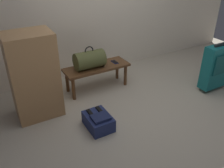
% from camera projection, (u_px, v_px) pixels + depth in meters
% --- Properties ---
extents(ground_plane, '(6.60, 6.60, 0.00)m').
position_uv_depth(ground_plane, '(152.00, 113.00, 3.21)').
color(ground_plane, '#B2A893').
extents(bench, '(1.00, 0.36, 0.38)m').
position_uv_depth(bench, '(97.00, 70.00, 3.63)').
color(bench, brown).
rests_on(bench, ground).
extents(duffel_bag_olive, '(0.44, 0.26, 0.34)m').
position_uv_depth(duffel_bag_olive, '(90.00, 60.00, 3.49)').
color(duffel_bag_olive, '#51562D').
rests_on(duffel_bag_olive, bench).
extents(cell_phone, '(0.07, 0.14, 0.01)m').
position_uv_depth(cell_phone, '(115.00, 62.00, 3.73)').
color(cell_phone, '#191E4C').
rests_on(cell_phone, bench).
extents(suitcase_upright_teal, '(0.45, 0.21, 0.75)m').
position_uv_depth(suitcase_upright_teal, '(216.00, 67.00, 3.57)').
color(suitcase_upright_teal, '#14666B').
rests_on(suitcase_upright_teal, ground).
extents(backpack_navy, '(0.28, 0.38, 0.21)m').
position_uv_depth(backpack_navy, '(98.00, 121.00, 2.90)').
color(backpack_navy, navy).
rests_on(backpack_navy, ground).
extents(side_cabinet, '(0.56, 0.44, 1.10)m').
position_uv_depth(side_cabinet, '(34.00, 76.00, 2.94)').
color(side_cabinet, '#A87A4C').
rests_on(side_cabinet, ground).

